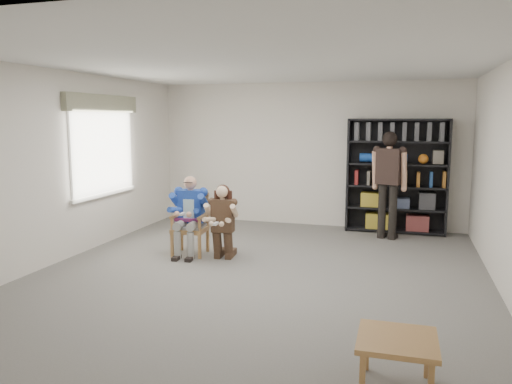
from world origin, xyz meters
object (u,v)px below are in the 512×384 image
(kneeling_woman, at_px, (222,222))
(standing_man, at_px, (388,186))
(side_table, at_px, (396,363))
(seated_man, at_px, (190,215))
(armchair, at_px, (190,224))
(bookshelf, at_px, (397,176))

(kneeling_woman, height_order, standing_man, standing_man)
(standing_man, bearing_deg, side_table, -70.88)
(standing_man, relative_size, side_table, 3.09)
(side_table, bearing_deg, seated_man, 135.08)
(seated_man, bearing_deg, armchair, 0.00)
(seated_man, distance_m, kneeling_woman, 0.59)
(bookshelf, xyz_separation_m, standing_man, (-0.12, -0.59, -0.12))
(bookshelf, bearing_deg, armchair, -139.98)
(kneeling_woman, xyz_separation_m, bookshelf, (2.43, 2.65, 0.49))
(seated_man, relative_size, kneeling_woman, 1.09)
(seated_man, xyz_separation_m, bookshelf, (3.01, 2.53, 0.43))
(standing_man, height_order, side_table, standing_man)
(seated_man, distance_m, side_table, 4.47)
(bookshelf, distance_m, standing_man, 0.61)
(seated_man, height_order, bookshelf, bookshelf)
(seated_man, height_order, side_table, seated_man)
(kneeling_woman, bearing_deg, bookshelf, 42.42)
(armchair, bearing_deg, seated_man, 0.00)
(kneeling_woman, bearing_deg, seated_man, 163.28)
(side_table, bearing_deg, kneeling_woman, 130.39)
(seated_man, xyz_separation_m, side_table, (3.15, -3.14, -0.41))
(armchair, relative_size, side_table, 1.57)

